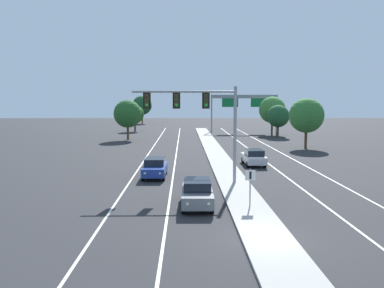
{
  "coord_description": "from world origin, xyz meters",
  "views": [
    {
      "loc": [
        -3.76,
        -17.86,
        6.29
      ],
      "look_at": [
        -3.2,
        10.96,
        3.2
      ],
      "focal_mm": 37.89,
      "sensor_mm": 36.0,
      "label": 1
    }
  ],
  "objects_px": {
    "car_oncoming_grey": "(197,193)",
    "car_receding_silver": "(254,157)",
    "car_oncoming_blue": "(155,167)",
    "tree_far_left_c": "(128,114)",
    "tree_far_left_a": "(142,105)",
    "tree_far_right_c": "(306,116)",
    "tree_far_right_a": "(272,110)",
    "median_sign_post": "(250,182)",
    "tree_far_right_b": "(278,116)",
    "overhead_signal_mast": "(199,112)",
    "tree_far_left_b": "(135,114)",
    "highway_sign_gantry": "(244,101)"
  },
  "relations": [
    {
      "from": "tree_far_left_b",
      "to": "car_oncoming_grey",
      "type": "bearing_deg",
      "value": -79.66
    },
    {
      "from": "median_sign_post",
      "to": "tree_far_right_b",
      "type": "relative_size",
      "value": 0.39
    },
    {
      "from": "car_oncoming_blue",
      "to": "tree_far_right_c",
      "type": "distance_m",
      "value": 27.63
    },
    {
      "from": "highway_sign_gantry",
      "to": "tree_far_left_c",
      "type": "height_order",
      "value": "highway_sign_gantry"
    },
    {
      "from": "median_sign_post",
      "to": "car_oncoming_grey",
      "type": "height_order",
      "value": "median_sign_post"
    },
    {
      "from": "tree_far_right_c",
      "to": "tree_far_right_a",
      "type": "relative_size",
      "value": 0.94
    },
    {
      "from": "overhead_signal_mast",
      "to": "tree_far_right_a",
      "type": "height_order",
      "value": "overhead_signal_mast"
    },
    {
      "from": "car_receding_silver",
      "to": "car_oncoming_blue",
      "type": "bearing_deg",
      "value": -147.12
    },
    {
      "from": "tree_far_right_c",
      "to": "tree_far_left_b",
      "type": "distance_m",
      "value": 39.83
    },
    {
      "from": "median_sign_post",
      "to": "tree_far_left_c",
      "type": "xyz_separation_m",
      "value": [
        -12.86,
        41.96,
        2.61
      ]
    },
    {
      "from": "tree_far_right_c",
      "to": "tree_far_left_b",
      "type": "height_order",
      "value": "tree_far_right_c"
    },
    {
      "from": "median_sign_post",
      "to": "tree_far_right_b",
      "type": "xyz_separation_m",
      "value": [
        12.4,
        46.52,
        2.05
      ]
    },
    {
      "from": "car_oncoming_blue",
      "to": "tree_far_left_c",
      "type": "xyz_separation_m",
      "value": [
        -6.62,
        31.96,
        3.38
      ]
    },
    {
      "from": "median_sign_post",
      "to": "tree_far_right_a",
      "type": "height_order",
      "value": "tree_far_right_a"
    },
    {
      "from": "tree_far_left_a",
      "to": "tree_far_right_a",
      "type": "bearing_deg",
      "value": -53.72
    },
    {
      "from": "overhead_signal_mast",
      "to": "car_receding_silver",
      "type": "bearing_deg",
      "value": 57.6
    },
    {
      "from": "median_sign_post",
      "to": "tree_far_right_b",
      "type": "distance_m",
      "value": 48.19
    },
    {
      "from": "car_receding_silver",
      "to": "tree_far_right_b",
      "type": "bearing_deg",
      "value": 72.84
    },
    {
      "from": "tree_far_right_c",
      "to": "tree_far_right_a",
      "type": "distance_m",
      "value": 21.21
    },
    {
      "from": "highway_sign_gantry",
      "to": "median_sign_post",
      "type": "bearing_deg",
      "value": -98.07
    },
    {
      "from": "median_sign_post",
      "to": "highway_sign_gantry",
      "type": "xyz_separation_m",
      "value": [
        8.14,
        57.4,
        4.58
      ]
    },
    {
      "from": "median_sign_post",
      "to": "car_oncoming_blue",
      "type": "distance_m",
      "value": 11.81
    },
    {
      "from": "car_oncoming_blue",
      "to": "tree_far_left_c",
      "type": "relative_size",
      "value": 0.7
    },
    {
      "from": "highway_sign_gantry",
      "to": "tree_far_right_a",
      "type": "xyz_separation_m",
      "value": [
        4.27,
        -6.04,
        -1.55
      ]
    },
    {
      "from": "tree_far_left_b",
      "to": "median_sign_post",
      "type": "bearing_deg",
      "value": -76.98
    },
    {
      "from": "tree_far_left_a",
      "to": "tree_far_right_c",
      "type": "relative_size",
      "value": 1.16
    },
    {
      "from": "car_oncoming_blue",
      "to": "tree_far_left_a",
      "type": "height_order",
      "value": "tree_far_left_a"
    },
    {
      "from": "tree_far_left_a",
      "to": "tree_far_right_b",
      "type": "bearing_deg",
      "value": -56.95
    },
    {
      "from": "car_receding_silver",
      "to": "tree_far_left_a",
      "type": "height_order",
      "value": "tree_far_left_a"
    },
    {
      "from": "car_oncoming_grey",
      "to": "car_receding_silver",
      "type": "distance_m",
      "value": 16.41
    },
    {
      "from": "median_sign_post",
      "to": "tree_far_left_a",
      "type": "relative_size",
      "value": 0.29
    },
    {
      "from": "tree_far_left_c",
      "to": "car_receding_silver",
      "type": "bearing_deg",
      "value": -58.71
    },
    {
      "from": "car_oncoming_grey",
      "to": "tree_far_right_a",
      "type": "height_order",
      "value": "tree_far_right_a"
    },
    {
      "from": "tree_far_right_c",
      "to": "tree_far_right_a",
      "type": "xyz_separation_m",
      "value": [
        0.08,
        21.21,
        0.28
      ]
    },
    {
      "from": "tree_far_left_a",
      "to": "tree_far_left_c",
      "type": "bearing_deg",
      "value": -86.92
    },
    {
      "from": "overhead_signal_mast",
      "to": "car_oncoming_grey",
      "type": "height_order",
      "value": "overhead_signal_mast"
    },
    {
      "from": "median_sign_post",
      "to": "tree_far_right_c",
      "type": "height_order",
      "value": "tree_far_right_c"
    },
    {
      "from": "overhead_signal_mast",
      "to": "tree_far_right_c",
      "type": "bearing_deg",
      "value": 56.98
    },
    {
      "from": "tree_far_right_a",
      "to": "overhead_signal_mast",
      "type": "bearing_deg",
      "value": -108.82
    },
    {
      "from": "car_oncoming_grey",
      "to": "tree_far_left_b",
      "type": "xyz_separation_m",
      "value": [
        -10.84,
        59.45,
        2.69
      ]
    },
    {
      "from": "car_oncoming_grey",
      "to": "tree_far_right_b",
      "type": "distance_m",
      "value": 48.47
    },
    {
      "from": "median_sign_post",
      "to": "tree_far_left_b",
      "type": "bearing_deg",
      "value": 103.02
    },
    {
      "from": "car_oncoming_grey",
      "to": "car_receding_silver",
      "type": "bearing_deg",
      "value": 68.53
    },
    {
      "from": "car_receding_silver",
      "to": "highway_sign_gantry",
      "type": "height_order",
      "value": "highway_sign_gantry"
    },
    {
      "from": "median_sign_post",
      "to": "tree_far_right_a",
      "type": "relative_size",
      "value": 0.31
    },
    {
      "from": "tree_far_left_a",
      "to": "tree_far_right_b",
      "type": "distance_m",
      "value": 51.0
    },
    {
      "from": "tree_far_right_c",
      "to": "car_oncoming_grey",
      "type": "bearing_deg",
      "value": -117.55
    },
    {
      "from": "overhead_signal_mast",
      "to": "tree_far_left_b",
      "type": "bearing_deg",
      "value": 101.91
    },
    {
      "from": "tree_far_left_a",
      "to": "tree_far_right_c",
      "type": "xyz_separation_m",
      "value": [
        27.73,
        -59.09,
        -0.71
      ]
    },
    {
      "from": "tree_far_right_c",
      "to": "car_oncoming_blue",
      "type": "bearing_deg",
      "value": -132.64
    }
  ]
}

